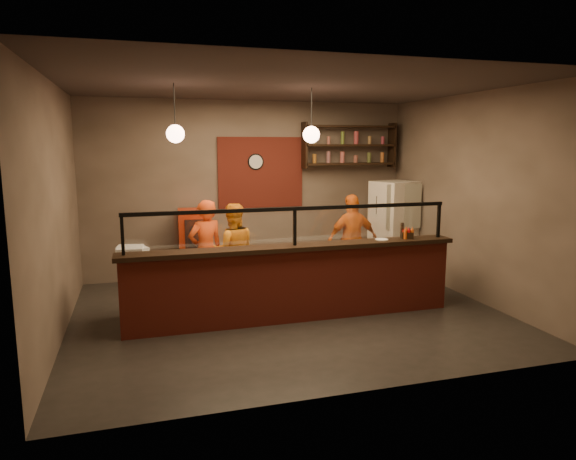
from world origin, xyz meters
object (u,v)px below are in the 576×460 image
object	(u,v)px
red_cooler	(195,246)
condiment_caddy	(407,235)
pizza_dough	(350,244)
wall_clock	(256,162)
cook_left	(206,251)
fridge	(394,227)
cook_mid	(233,251)
pepper_mill	(402,230)
cook_right	(352,240)

from	to	relation	value
red_cooler	condiment_caddy	xyz separation A→B (m)	(2.81, -2.42, 0.46)
pizza_dough	wall_clock	bearing A→B (deg)	113.74
cook_left	red_cooler	world-z (taller)	cook_left
condiment_caddy	pizza_dough	bearing A→B (deg)	141.34
fridge	condiment_caddy	distance (m)	2.21
cook_mid	fridge	size ratio (longest dim) A/B	0.87
red_cooler	wall_clock	bearing A→B (deg)	18.09
fridge	pizza_dough	world-z (taller)	fridge
pizza_dough	condiment_caddy	distance (m)	0.87
red_cooler	condiment_caddy	distance (m)	3.73
red_cooler	pepper_mill	size ratio (longest dim) A/B	5.75
wall_clock	pepper_mill	xyz separation A→B (m)	(1.56, -2.68, -0.93)
red_cooler	pizza_dough	bearing A→B (deg)	-38.00
fridge	pepper_mill	size ratio (longest dim) A/B	7.70
wall_clock	red_cooler	world-z (taller)	wall_clock
cook_mid	condiment_caddy	world-z (taller)	cook_mid
cook_right	pepper_mill	distance (m)	1.43
cook_left	pizza_dough	size ratio (longest dim) A/B	3.17
cook_left	condiment_caddy	world-z (taller)	cook_left
wall_clock	cook_left	bearing A→B (deg)	-127.55
cook_right	fridge	xyz separation A→B (m)	(1.11, 0.61, 0.08)
red_cooler	cook_left	bearing A→B (deg)	-84.94
cook_mid	red_cooler	size ratio (longest dim) A/B	1.16
wall_clock	cook_left	world-z (taller)	wall_clock
pizza_dough	pepper_mill	size ratio (longest dim) A/B	2.21
cook_right	pizza_dough	size ratio (longest dim) A/B	3.17
cook_left	condiment_caddy	distance (m)	3.06
cook_mid	pizza_dough	bearing A→B (deg)	159.84
cook_right	red_cooler	size ratio (longest dim) A/B	1.22
pepper_mill	cook_left	bearing A→B (deg)	156.13
wall_clock	cook_left	xyz separation A→B (m)	(-1.14, -1.49, -1.31)
cook_left	cook_mid	bearing A→B (deg)	164.47
cook_mid	pepper_mill	xyz separation A→B (m)	(2.28, -1.23, 0.42)
cook_right	condiment_caddy	size ratio (longest dim) A/B	9.58
red_cooler	pizza_dough	distance (m)	2.87
cook_right	fridge	bearing A→B (deg)	-154.53
cook_mid	condiment_caddy	size ratio (longest dim) A/B	9.15
pepper_mill	red_cooler	bearing A→B (deg)	139.11
wall_clock	fridge	xyz separation A→B (m)	(2.50, -0.71, -1.23)
cook_left	cook_mid	world-z (taller)	cook_left
wall_clock	cook_right	size ratio (longest dim) A/B	0.19
cook_left	cook_right	bearing A→B (deg)	163.40
pizza_dough	fridge	bearing A→B (deg)	44.16
wall_clock	red_cooler	distance (m)	1.89
red_cooler	condiment_caddy	bearing A→B (deg)	-37.38
red_cooler	pepper_mill	bearing A→B (deg)	-37.54
cook_mid	condiment_caddy	bearing A→B (deg)	155.20
pizza_dough	condiment_caddy	size ratio (longest dim) A/B	3.02
cook_right	red_cooler	distance (m)	2.76
wall_clock	cook_mid	bearing A→B (deg)	-116.25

